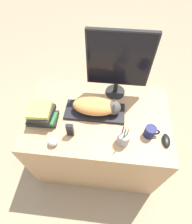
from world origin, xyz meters
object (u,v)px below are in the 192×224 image
Objects in this scene: book_stack at (42,115)px; computer_mouse at (166,140)px; cat at (98,106)px; phone at (70,130)px; pen_cup at (124,138)px; baseball at (53,141)px; keyboard at (95,111)px; monitor at (119,63)px; coffee_mug at (150,132)px.

computer_mouse is at bearing -5.47° from book_stack.
cat is 0.27m from phone.
pen_cup is at bearing -49.89° from cat.
pen_cup is 2.94× the size of baseball.
keyboard is 0.32m from pen_cup.
keyboard is at bearing 16.88° from book_stack.
monitor is at bearing 56.08° from phone.
cat is 3.36× the size of coffee_mug.
baseball is (-0.65, -0.14, -0.01)m from coffee_mug.
pen_cup reaches higher than baseball.
coffee_mug reaches higher than computer_mouse.
cat reaches higher than book_stack.
coffee_mug is at bearing 160.05° from computer_mouse.
pen_cup is 0.37m from phone.
monitor is (0.12, 0.23, 0.23)m from cat.
cat reaches higher than coffee_mug.
monitor is at bearing 56.71° from keyboard.
keyboard is 4.27× the size of coffee_mug.
baseball is 0.58× the size of phone.
keyboard is at bearing 133.64° from pen_cup.
book_stack is at bearing -146.94° from monitor.
baseball is (-0.77, -0.10, 0.02)m from computer_mouse.
pen_cup is 1.70× the size of phone.
cat is 3.37× the size of computer_mouse.
cat reaches higher than keyboard.
computer_mouse is 0.48× the size of book_stack.
cat reaches higher than computer_mouse.
book_stack is at bearing 174.53° from computer_mouse.
pen_cup is 0.47m from baseball.
book_stack is (-0.52, -0.34, -0.24)m from monitor.
pen_cup is at bearing -173.76° from computer_mouse.
pen_cup reaches higher than coffee_mug.
baseball is at bearing -172.24° from pen_cup.
phone is (-0.29, -0.44, -0.25)m from monitor.
phone reaches higher than coffee_mug.
monitor is 0.63m from computer_mouse.
coffee_mug is at bearing -22.58° from cat.
pen_cup reaches higher than cat.
cat is at bearing 157.42° from coffee_mug.
cat is 1.77× the size of pen_cup.
computer_mouse is (0.49, -0.20, -0.07)m from cat.
coffee_mug is 0.89× the size of phone.
cat reaches higher than baseball.
book_stack is (-0.37, -0.11, 0.05)m from keyboard.
computer_mouse is 0.52× the size of pen_cup.
coffee_mug is 1.54× the size of baseball.
pen_cup is at bearing -2.84° from phone.
book_stack is at bearing -164.15° from cat.
phone is at bearing -178.77° from computer_mouse.
keyboard is 4.27× the size of computer_mouse.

